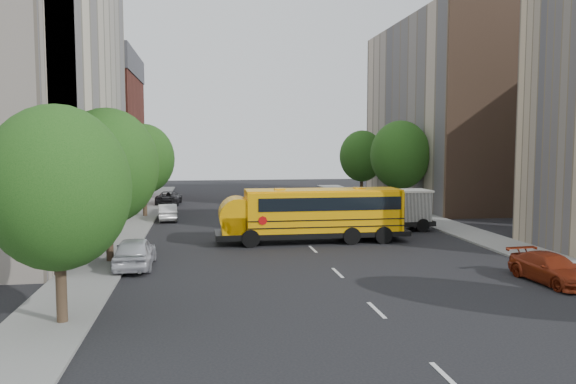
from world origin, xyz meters
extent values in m
plane|color=black|center=(0.00, 0.00, 0.00)|extent=(120.00, 120.00, 0.00)
cube|color=slate|center=(-11.50, 5.00, 0.06)|extent=(3.00, 80.00, 0.12)
cube|color=slate|center=(11.50, 5.00, 0.06)|extent=(3.00, 80.00, 0.12)
cube|color=silver|center=(0.00, 10.00, 0.01)|extent=(0.15, 64.00, 0.01)
cube|color=beige|center=(-18.00, 6.00, 10.00)|extent=(10.00, 26.00, 20.00)
cube|color=maroon|center=(-18.00, 28.00, 6.50)|extent=(10.00, 15.00, 13.00)
cube|color=#B5A28C|center=(18.00, 20.00, 9.00)|extent=(10.00, 22.00, 18.00)
cube|color=brown|center=(18.00, 9.00, 9.00)|extent=(10.10, 0.30, 18.00)
cylinder|color=gold|center=(28.00, 28.00, 17.50)|extent=(1.00, 1.00, 35.00)
cylinder|color=#38281C|center=(-11.00, -14.00, 1.35)|extent=(0.36, 0.36, 2.70)
ellipsoid|color=#184512|center=(-11.00, -14.00, 4.65)|extent=(4.80, 4.80, 5.52)
cylinder|color=#38281C|center=(-11.00, -4.00, 1.44)|extent=(0.36, 0.36, 2.88)
ellipsoid|color=#184512|center=(-11.00, -4.00, 4.96)|extent=(5.12, 5.12, 5.89)
cylinder|color=#38281C|center=(-11.00, 14.00, 1.40)|extent=(0.36, 0.36, 2.81)
ellipsoid|color=#184512|center=(-11.00, 14.00, 4.84)|extent=(4.99, 4.99, 5.74)
cylinder|color=#38281C|center=(11.00, 14.00, 1.48)|extent=(0.36, 0.36, 2.95)
ellipsoid|color=#184512|center=(11.00, 14.00, 5.08)|extent=(5.25, 5.25, 6.04)
cylinder|color=#38281C|center=(11.00, 26.00, 1.37)|extent=(0.36, 0.36, 2.74)
ellipsoid|color=#184512|center=(11.00, 26.00, 4.71)|extent=(4.86, 4.86, 5.59)
cube|color=black|center=(0.39, 0.34, 0.58)|extent=(11.91, 2.75, 0.32)
cube|color=#FFA805|center=(1.14, 0.35, 1.97)|extent=(9.57, 2.69, 2.44)
cube|color=#FFA805|center=(-4.49, 0.33, 1.22)|extent=(1.92, 2.45, 1.06)
cube|color=black|center=(-3.38, 0.33, 2.50)|extent=(0.54, 2.45, 1.28)
cube|color=#FFA805|center=(1.14, 0.35, 3.21)|extent=(9.57, 2.48, 0.15)
cube|color=black|center=(1.35, 0.35, 2.50)|extent=(8.72, 2.75, 0.80)
cube|color=black|center=(1.14, 0.35, 1.12)|extent=(9.57, 2.75, 0.06)
cube|color=black|center=(1.14, 0.35, 1.54)|extent=(9.57, 2.75, 0.06)
cube|color=#FFA805|center=(5.97, 0.36, 1.97)|extent=(0.17, 2.66, 2.44)
cube|color=#FFA805|center=(-1.73, 0.34, 3.32)|extent=(0.64, 0.64, 0.11)
cube|color=#FFA805|center=(3.58, 0.35, 3.32)|extent=(0.64, 0.64, 0.11)
cylinder|color=#FFA805|center=(-4.49, 0.33, 1.75)|extent=(2.24, 2.45, 2.23)
cylinder|color=red|center=(-3.00, -1.10, 1.59)|extent=(0.53, 0.04, 0.53)
cylinder|color=black|center=(-3.75, -1.00, 0.53)|extent=(1.06, 0.32, 1.06)
cylinder|color=black|center=(-3.75, 1.66, 0.53)|extent=(1.06, 0.32, 1.06)
cylinder|color=black|center=(2.74, -0.98, 0.53)|extent=(1.06, 0.32, 1.06)
cylinder|color=black|center=(2.73, 1.68, 0.53)|extent=(1.06, 0.32, 1.06)
cylinder|color=black|center=(4.86, -0.97, 0.53)|extent=(1.06, 0.32, 1.06)
cylinder|color=black|center=(4.85, 1.69, 0.53)|extent=(1.06, 0.32, 1.06)
cube|color=black|center=(6.27, 3.94, 0.56)|extent=(6.77, 2.43, 0.34)
cube|color=white|center=(6.83, 3.96, 1.73)|extent=(5.20, 2.27, 2.01)
cube|color=white|center=(3.81, 3.87, 1.40)|extent=(1.62, 2.17, 1.34)
cube|color=silver|center=(6.83, 3.96, 2.79)|extent=(5.43, 2.39, 0.13)
cylinder|color=black|center=(3.84, 2.76, 0.47)|extent=(0.95, 0.31, 0.94)
cylinder|color=black|center=(3.78, 4.99, 0.47)|extent=(0.95, 0.31, 0.94)
cylinder|color=black|center=(6.52, 2.83, 0.47)|extent=(0.95, 0.31, 0.94)
cylinder|color=black|center=(6.46, 5.07, 0.47)|extent=(0.95, 0.31, 0.94)
cylinder|color=black|center=(8.98, 2.90, 0.47)|extent=(0.95, 0.31, 0.94)
cylinder|color=black|center=(8.92, 5.14, 0.47)|extent=(0.95, 0.31, 0.94)
imported|color=silver|center=(-9.60, -5.42, 0.78)|extent=(1.84, 4.57, 1.56)
imported|color=silver|center=(-9.04, 11.65, 0.66)|extent=(1.74, 4.10, 1.32)
imported|color=black|center=(-9.60, 23.64, 0.68)|extent=(2.57, 5.01, 1.35)
imported|color=maroon|center=(8.80, -11.26, 0.64)|extent=(2.18, 4.55, 1.28)
imported|color=#303D54|center=(9.43, 16.37, 0.67)|extent=(1.84, 4.05, 1.35)
imported|color=gray|center=(8.80, 23.93, 0.72)|extent=(1.94, 4.47, 1.43)
camera|label=1|loc=(-6.26, -33.41, 6.13)|focal=35.00mm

